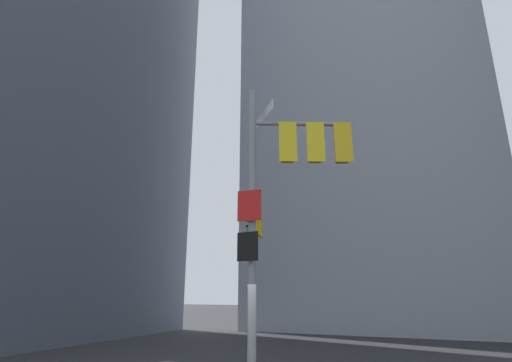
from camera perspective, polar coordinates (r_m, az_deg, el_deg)
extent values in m
cube|color=#9399A3|center=(38.68, 14.94, 20.79)|extent=(15.96, 15.96, 50.35)
cylinder|color=gray|center=(10.00, -0.58, -6.86)|extent=(0.21, 0.21, 7.83)
cylinder|color=gray|center=(10.96, 6.70, 8.35)|extent=(2.54, 1.24, 0.12)
cylinder|color=gray|center=(11.22, -0.23, -2.48)|extent=(0.81, 1.98, 0.12)
cube|color=yellow|center=(10.50, 4.73, 5.85)|extent=(0.45, 0.23, 1.14)
cube|color=yellow|center=(10.68, 4.62, 5.47)|extent=(0.45, 0.45, 1.00)
cylinder|color=#360605|center=(10.99, 4.47, 6.79)|extent=(0.21, 0.14, 0.20)
cube|color=black|center=(11.04, 4.45, 7.35)|extent=(0.23, 0.16, 0.02)
cylinder|color=#3C2C06|center=(10.86, 4.51, 5.08)|extent=(0.21, 0.14, 0.20)
cube|color=black|center=(10.91, 4.49, 5.66)|extent=(0.23, 0.16, 0.02)
cylinder|color=#19C672|center=(10.74, 4.55, 3.34)|extent=(0.21, 0.14, 0.20)
cube|color=black|center=(10.79, 4.53, 3.93)|extent=(0.23, 0.16, 0.02)
cube|color=yellow|center=(10.61, 8.79, 5.76)|extent=(0.45, 0.23, 1.14)
cube|color=yellow|center=(10.78, 8.61, 5.39)|extent=(0.45, 0.45, 1.00)
cylinder|color=red|center=(11.09, 8.36, 6.70)|extent=(0.21, 0.14, 0.20)
cube|color=black|center=(11.15, 8.33, 7.25)|extent=(0.23, 0.16, 0.02)
cylinder|color=#3C2C06|center=(10.96, 8.43, 5.01)|extent=(0.21, 0.14, 0.20)
cube|color=black|center=(11.01, 8.40, 5.58)|extent=(0.23, 0.16, 0.02)
cylinder|color=#06311C|center=(10.84, 8.51, 3.28)|extent=(0.21, 0.14, 0.20)
cube|color=black|center=(10.89, 8.48, 3.87)|extent=(0.23, 0.16, 0.02)
cube|color=gold|center=(10.76, 12.75, 5.65)|extent=(0.45, 0.23, 1.14)
cube|color=gold|center=(10.94, 12.51, 5.28)|extent=(0.45, 0.45, 1.00)
cylinder|color=red|center=(11.24, 12.16, 6.58)|extent=(0.21, 0.14, 0.20)
cube|color=black|center=(11.30, 12.12, 7.13)|extent=(0.23, 0.16, 0.02)
cylinder|color=#3C2C06|center=(11.12, 12.27, 4.91)|extent=(0.21, 0.14, 0.20)
cube|color=black|center=(11.16, 12.22, 5.48)|extent=(0.23, 0.16, 0.02)
cylinder|color=#06311C|center=(11.00, 12.38, 3.21)|extent=(0.21, 0.14, 0.20)
cube|color=black|center=(11.04, 12.33, 3.79)|extent=(0.23, 0.16, 0.02)
cube|color=yellow|center=(11.08, 0.75, -5.48)|extent=(0.19, 0.46, 1.14)
cube|color=yellow|center=(11.09, -0.23, -5.49)|extent=(0.44, 0.44, 1.00)
cylinder|color=#360605|center=(11.18, -1.26, -3.74)|extent=(0.12, 0.21, 0.20)
cube|color=black|center=(11.20, -1.28, -3.14)|extent=(0.14, 0.23, 0.02)
cylinder|color=#3C2C06|center=(11.11, -1.27, -5.50)|extent=(0.12, 0.21, 0.20)
cube|color=black|center=(11.13, -1.30, -4.90)|extent=(0.14, 0.23, 0.02)
cylinder|color=#19C672|center=(11.05, -1.28, -7.29)|extent=(0.12, 0.21, 0.20)
cube|color=black|center=(11.07, -1.31, -6.67)|extent=(0.14, 0.23, 0.02)
cube|color=white|center=(11.08, 1.23, 9.65)|extent=(0.96, 1.13, 0.28)
cube|color=#19479E|center=(11.08, 1.23, 9.65)|extent=(0.93, 1.10, 0.24)
cube|color=red|center=(9.90, -1.00, -3.62)|extent=(0.64, 0.06, 0.80)
cube|color=white|center=(9.90, -1.00, -3.62)|extent=(0.60, 0.05, 0.76)
cube|color=black|center=(9.75, -1.26, -9.60)|extent=(0.60, 0.09, 0.72)
cube|color=white|center=(9.75, -1.26, -9.60)|extent=(0.56, 0.08, 0.68)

